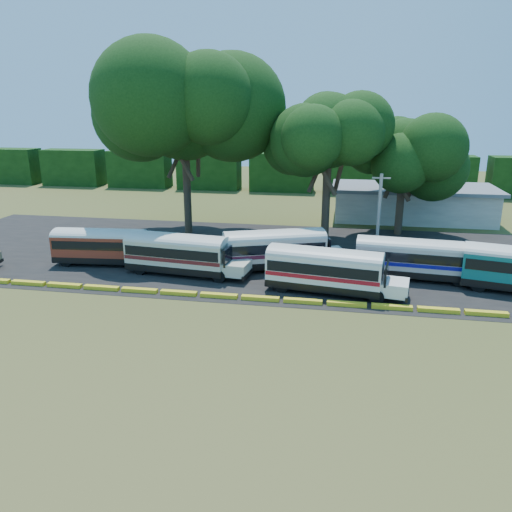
% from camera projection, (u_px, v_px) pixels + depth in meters
% --- Properties ---
extents(ground, '(160.00, 160.00, 0.00)m').
position_uv_depth(ground, '(195.00, 301.00, 34.96)').
color(ground, '#3A4D19').
rests_on(ground, ground).
extents(asphalt_strip, '(64.00, 24.00, 0.02)m').
position_uv_depth(asphalt_strip, '(243.00, 254.00, 46.09)').
color(asphalt_strip, black).
rests_on(asphalt_strip, ground).
extents(curb, '(53.70, 0.45, 0.30)m').
position_uv_depth(curb, '(199.00, 294.00, 35.86)').
color(curb, yellow).
rests_on(curb, ground).
extents(terminal_building, '(19.00, 9.00, 4.00)m').
position_uv_depth(terminal_building, '(412.00, 203.00, 59.59)').
color(terminal_building, silver).
rests_on(terminal_building, ground).
extents(treeline_backdrop, '(130.00, 4.00, 6.00)m').
position_uv_depth(treeline_backdrop, '(282.00, 172.00, 79.31)').
color(treeline_backdrop, black).
rests_on(treeline_backdrop, ground).
extents(bus_red, '(9.70, 3.15, 3.13)m').
position_uv_depth(bus_red, '(103.00, 244.00, 42.64)').
color(bus_red, black).
rests_on(bus_red, ground).
extents(bus_cream_west, '(10.40, 3.63, 3.35)m').
position_uv_depth(bus_cream_west, '(180.00, 252.00, 40.10)').
color(bus_cream_west, black).
rests_on(bus_cream_west, ground).
extents(bus_cream_east, '(10.48, 5.98, 3.37)m').
position_uv_depth(bus_cream_east, '(277.00, 247.00, 41.35)').
color(bus_cream_east, black).
rests_on(bus_cream_east, ground).
extents(bus_white_red, '(10.41, 3.99, 3.34)m').
position_uv_depth(bus_white_red, '(327.00, 268.00, 36.10)').
color(bus_white_red, black).
rests_on(bus_white_red, ground).
extents(bus_white_blue, '(10.02, 3.35, 3.23)m').
position_uv_depth(bus_white_blue, '(411.00, 256.00, 39.11)').
color(bus_white_blue, black).
rests_on(bus_white_blue, ground).
extents(tree_west, '(14.30, 14.30, 18.19)m').
position_uv_depth(tree_west, '(184.00, 108.00, 50.16)').
color(tree_west, '#3E2F1F').
rests_on(tree_west, ground).
extents(tree_center, '(9.77, 9.77, 14.43)m').
position_uv_depth(tree_center, '(329.00, 131.00, 47.82)').
color(tree_center, '#3E2F1F').
rests_on(tree_center, ground).
extents(tree_east, '(9.22, 9.22, 11.99)m').
position_uv_depth(tree_east, '(404.00, 153.00, 50.84)').
color(tree_east, '#3E2F1F').
rests_on(tree_east, ground).
extents(utility_pole, '(1.60, 0.30, 7.46)m').
position_uv_depth(utility_pole, '(379.00, 214.00, 44.57)').
color(utility_pole, gray).
rests_on(utility_pole, ground).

